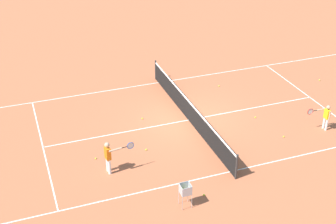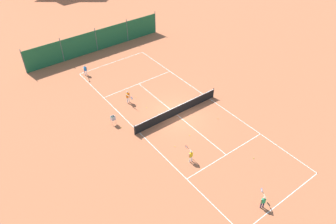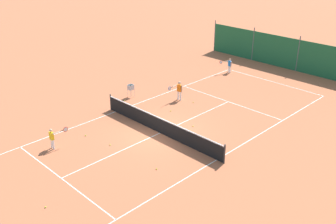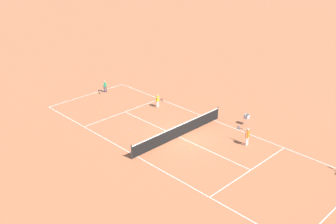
% 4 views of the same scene
% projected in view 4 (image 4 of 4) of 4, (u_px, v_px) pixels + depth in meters
% --- Properties ---
extents(ground_plane, '(600.00, 600.00, 0.00)m').
position_uv_depth(ground_plane, '(179.00, 137.00, 29.29)').
color(ground_plane, '#B7603D').
extents(court_line_markings, '(8.25, 23.85, 0.01)m').
position_uv_depth(court_line_markings, '(179.00, 137.00, 29.28)').
color(court_line_markings, white).
rests_on(court_line_markings, ground).
extents(tennis_net, '(9.18, 0.08, 1.06)m').
position_uv_depth(tennis_net, '(179.00, 131.00, 29.08)').
color(tennis_net, '#2D2D2D').
rests_on(tennis_net, ground).
extents(player_far_service, '(0.40, 0.98, 1.16)m').
position_uv_depth(player_far_service, '(158.00, 100.00, 34.12)').
color(player_far_service, white).
rests_on(player_far_service, ground).
extents(player_far_baseline, '(0.45, 1.10, 1.32)m').
position_uv_depth(player_far_baseline, '(247.00, 135.00, 27.86)').
color(player_far_baseline, white).
rests_on(player_far_baseline, ground).
extents(player_near_service, '(0.73, 0.84, 1.13)m').
position_uv_depth(player_near_service, '(105.00, 86.00, 37.38)').
color(player_near_service, '#23284C').
rests_on(player_near_service, ground).
extents(tennis_ball_by_net_left, '(0.07, 0.07, 0.07)m').
position_uv_depth(tennis_ball_by_net_left, '(242.00, 151.00, 27.30)').
color(tennis_ball_by_net_left, '#CCE033').
rests_on(tennis_ball_by_net_left, ground).
extents(tennis_ball_far_corner, '(0.07, 0.07, 0.07)m').
position_uv_depth(tennis_ball_far_corner, '(174.00, 113.00, 33.10)').
color(tennis_ball_far_corner, '#CCE033').
rests_on(tennis_ball_far_corner, ground).
extents(tennis_ball_near_corner, '(0.07, 0.07, 0.07)m').
position_uv_depth(tennis_ball_near_corner, '(160.00, 121.00, 31.71)').
color(tennis_ball_near_corner, '#CCE033').
rests_on(tennis_ball_near_corner, ground).
extents(tennis_ball_alley_left, '(0.07, 0.07, 0.07)m').
position_uv_depth(tennis_ball_alley_left, '(191.00, 149.00, 27.52)').
color(tennis_ball_alley_left, '#CCE033').
rests_on(tennis_ball_alley_left, ground).
extents(tennis_ball_mid_court, '(0.07, 0.07, 0.07)m').
position_uv_depth(tennis_ball_mid_court, '(100.00, 111.00, 33.55)').
color(tennis_ball_mid_court, '#CCE033').
rests_on(tennis_ball_mid_court, ground).
extents(tennis_ball_service_box, '(0.07, 0.07, 0.07)m').
position_uv_depth(tennis_ball_service_box, '(128.00, 136.00, 29.39)').
color(tennis_ball_service_box, '#CCE033').
rests_on(tennis_ball_service_box, ground).
extents(tennis_ball_by_net_right, '(0.07, 0.07, 0.07)m').
position_uv_depth(tennis_ball_by_net_right, '(236.00, 122.00, 31.53)').
color(tennis_ball_by_net_right, '#CCE033').
rests_on(tennis_ball_by_net_right, ground).
extents(tennis_ball_alley_right, '(0.07, 0.07, 0.07)m').
position_uv_depth(tennis_ball_alley_right, '(219.00, 140.00, 28.69)').
color(tennis_ball_alley_right, '#CCE033').
rests_on(tennis_ball_alley_right, ground).
extents(ball_hopper, '(0.36, 0.36, 0.89)m').
position_uv_depth(ball_hopper, '(247.00, 117.00, 30.91)').
color(ball_hopper, '#B7B7BC').
rests_on(ball_hopper, ground).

